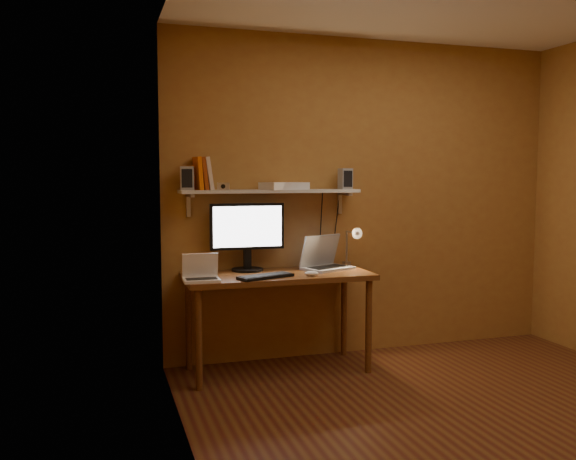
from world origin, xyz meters
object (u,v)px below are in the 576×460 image
object	(u,v)px
monitor	(247,233)
desk_lamp	(352,241)
keyboard	(266,276)
router	(284,186)
speaker_right	(345,179)
laptop	(324,260)
wall_shelf	(271,192)
desk	(278,285)
shelf_camera	(223,186)
speaker_left	(187,178)
mouse	(311,273)
netbook	(201,273)

from	to	relation	value
monitor	desk_lamp	distance (m)	0.85
keyboard	router	distance (m)	0.78
router	speaker_right	bearing A→B (deg)	-0.00
laptop	wall_shelf	bearing A→B (deg)	145.25
desk	monitor	bearing A→B (deg)	134.11
shelf_camera	router	distance (m)	0.49
shelf_camera	monitor	bearing A→B (deg)	15.43
laptop	speaker_left	xyz separation A→B (m)	(-1.05, 0.08, 0.64)
wall_shelf	mouse	size ratio (longest dim) A/B	13.60
keyboard	mouse	distance (m)	0.34
mouse	netbook	bearing A→B (deg)	-164.85
laptop	mouse	bearing A→B (deg)	-148.54
laptop	monitor	bearing A→B (deg)	148.85
speaker_right	router	size ratio (longest dim) A/B	0.49
netbook	speaker_right	world-z (taller)	speaker_right
laptop	keyboard	distance (m)	0.63
keyboard	speaker_right	size ratio (longest dim) A/B	2.51
laptop	desk_lamp	xyz separation A→B (m)	(0.25, 0.02, 0.14)
netbook	router	world-z (taller)	router
desk	speaker_left	distance (m)	1.04
speaker_left	desk	bearing A→B (deg)	-6.00
keyboard	mouse	xyz separation A→B (m)	(0.34, -0.02, 0.01)
desk	monitor	distance (m)	0.46
keyboard	speaker_left	xyz separation A→B (m)	(-0.50, 0.36, 0.70)
monitor	laptop	xyz separation A→B (m)	(0.60, -0.08, -0.22)
laptop	keyboard	size ratio (longest dim) A/B	1.06
shelf_camera	router	xyz separation A→B (m)	(0.49, 0.06, 0.00)
speaker_left	speaker_right	distance (m)	1.26
desk_lamp	speaker_left	bearing A→B (deg)	177.07
desk_lamp	router	bearing A→B (deg)	172.66
monitor	desk_lamp	size ratio (longest dim) A/B	1.54
wall_shelf	laptop	xyz separation A→B (m)	(0.41, -0.08, -0.54)
laptop	shelf_camera	size ratio (longest dim) A/B	4.63
speaker_left	shelf_camera	world-z (taller)	speaker_left
monitor	mouse	size ratio (longest dim) A/B	5.61
shelf_camera	desk	bearing A→B (deg)	-20.10
wall_shelf	mouse	world-z (taller)	wall_shelf
speaker_right	router	bearing A→B (deg)	175.67
desk	mouse	bearing A→B (deg)	-43.47
wall_shelf	speaker_right	distance (m)	0.63
speaker_left	router	size ratio (longest dim) A/B	0.52
monitor	desk_lamp	world-z (taller)	monitor
speaker_left	router	world-z (taller)	speaker_left
keyboard	desk_lamp	distance (m)	0.88
router	monitor	bearing A→B (deg)	-179.25
netbook	keyboard	distance (m)	0.47
desk	wall_shelf	size ratio (longest dim) A/B	1.00
netbook	keyboard	bearing A→B (deg)	0.25
laptop	netbook	size ratio (longest dim) A/B	1.72
laptop	keyboard	world-z (taller)	laptop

